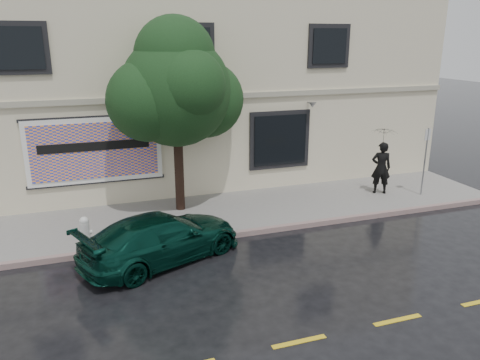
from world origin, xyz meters
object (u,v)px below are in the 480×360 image
object	(u,v)px
pedestrian	(381,168)
street_tree	(176,92)
car	(162,238)
fire_hydrant	(85,233)

from	to	relation	value
pedestrian	street_tree	bearing A→B (deg)	17.61
pedestrian	street_tree	size ratio (longest dim) A/B	0.34
pedestrian	street_tree	world-z (taller)	street_tree
car	pedestrian	xyz separation A→B (m)	(8.21, 2.47, 0.46)
pedestrian	fire_hydrant	world-z (taller)	pedestrian
fire_hydrant	car	bearing A→B (deg)	-38.64
car	pedestrian	bearing A→B (deg)	-95.96
car	pedestrian	distance (m)	8.58
street_tree	fire_hydrant	distance (m)	4.94
car	street_tree	bearing A→B (deg)	-42.39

